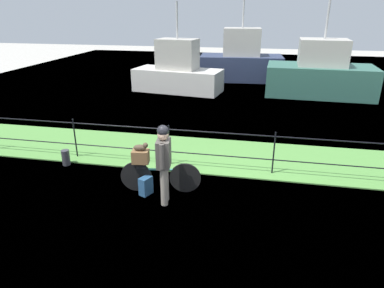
{
  "coord_description": "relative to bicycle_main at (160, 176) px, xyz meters",
  "views": [
    {
      "loc": [
        0.86,
        -5.94,
        3.76
      ],
      "look_at": [
        -0.56,
        1.14,
        0.9
      ],
      "focal_mm": 32.18,
      "sensor_mm": 36.0,
      "label": 1
    }
  ],
  "objects": [
    {
      "name": "terrier_dog",
      "position": [
        -0.37,
        -0.05,
        0.68
      ],
      "size": [
        0.32,
        0.18,
        0.18
      ],
      "color": "#4C3D2D",
      "rests_on": "wooden_crate"
    },
    {
      "name": "grass_strip",
      "position": [
        1.14,
        2.17,
        -0.34
      ],
      "size": [
        27.0,
        2.4,
        0.03
      ],
      "primitive_type": "cube",
      "color": "#569342",
      "rests_on": "ground"
    },
    {
      "name": "bicycle_main",
      "position": [
        0.0,
        0.0,
        0.0
      ],
      "size": [
        1.74,
        0.3,
        0.68
      ],
      "color": "black",
      "rests_on": "ground"
    },
    {
      "name": "iron_fence",
      "position": [
        1.14,
        1.34,
        0.28
      ],
      "size": [
        18.04,
        0.04,
        1.08
      ],
      "color": "black",
      "rests_on": "ground"
    },
    {
      "name": "cyclist_person",
      "position": [
        0.23,
        -0.42,
        0.64
      ],
      "size": [
        0.31,
        0.54,
        1.68
      ],
      "color": "gray",
      "rests_on": "ground"
    },
    {
      "name": "harbor_water",
      "position": [
        1.14,
        10.2,
        -0.36
      ],
      "size": [
        30.0,
        30.0,
        0.0
      ],
      "primitive_type": "plane",
      "color": "slate",
      "rests_on": "ground"
    },
    {
      "name": "moored_boat_far",
      "position": [
        0.84,
        13.07,
        0.65
      ],
      "size": [
        4.59,
        2.42,
        4.37
      ],
      "color": "#2D3856",
      "rests_on": "ground"
    },
    {
      "name": "backpack_on_paving",
      "position": [
        -0.26,
        -0.19,
        -0.16
      ],
      "size": [
        0.28,
        0.33,
        0.4
      ],
      "primitive_type": "cube",
      "rotation": [
        0.0,
        0.0,
        1.16
      ],
      "color": "#28517A",
      "rests_on": "ground"
    },
    {
      "name": "mooring_bollard",
      "position": [
        -2.75,
        0.84,
        -0.16
      ],
      "size": [
        0.2,
        0.2,
        0.4
      ],
      "primitive_type": "cylinder",
      "color": "#38383D",
      "rests_on": "ground"
    },
    {
      "name": "moored_boat_mid",
      "position": [
        -1.91,
        9.6,
        0.52
      ],
      "size": [
        4.34,
        2.26,
        4.04
      ],
      "color": "silver",
      "rests_on": "ground"
    },
    {
      "name": "wooden_crate",
      "position": [
        -0.39,
        -0.05,
        0.46
      ],
      "size": [
        0.38,
        0.31,
        0.28
      ],
      "primitive_type": "cube",
      "rotation": [
        0.0,
        0.0,
        0.14
      ],
      "color": "brown",
      "rests_on": "bicycle_main"
    },
    {
      "name": "ground_plane",
      "position": [
        1.14,
        -0.47,
        -0.36
      ],
      "size": [
        60.0,
        60.0,
        0.0
      ],
      "primitive_type": "plane",
      "color": "#B2ADA3"
    },
    {
      "name": "moored_boat_near",
      "position": [
        4.61,
        10.1,
        0.58
      ],
      "size": [
        4.77,
        2.53,
        4.1
      ],
      "color": "#336656",
      "rests_on": "ground"
    }
  ]
}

